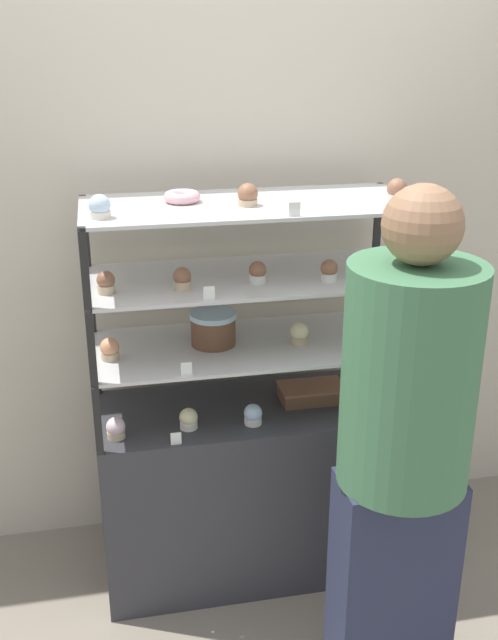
{
  "coord_description": "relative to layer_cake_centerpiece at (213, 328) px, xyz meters",
  "views": [
    {
      "loc": [
        -0.48,
        -2.39,
        2.0
      ],
      "look_at": [
        0.0,
        0.0,
        1.03
      ],
      "focal_mm": 42.0,
      "sensor_mm": 36.0,
      "label": 1
    }
  ],
  "objects": [
    {
      "name": "cupcake_8",
      "position": [
        -0.12,
        -0.12,
        0.23
      ],
      "size": [
        0.06,
        0.06,
        0.07
      ],
      "color": "#CCB28C",
      "rests_on": "display_riser_middle"
    },
    {
      "name": "layer_cake_centerpiece",
      "position": [
        0.0,
        0.0,
        0.0
      ],
      "size": [
        0.16,
        0.16,
        0.12
      ],
      "color": "brown",
      "rests_on": "display_riser_lower"
    },
    {
      "name": "cupcake_2",
      "position": [
        0.11,
        -0.15,
        -0.28
      ],
      "size": [
        0.06,
        0.06,
        0.07
      ],
      "color": "white",
      "rests_on": "display_base"
    },
    {
      "name": "sheet_cake_frosted",
      "position": [
        0.36,
        -0.01,
        -0.28
      ],
      "size": [
        0.24,
        0.14,
        0.06
      ],
      "color": "brown",
      "rests_on": "display_base"
    },
    {
      "name": "display_riser_lower",
      "position": [
        0.12,
        -0.02,
        -0.08
      ],
      "size": [
        1.11,
        0.47,
        0.25
      ],
      "color": "black",
      "rests_on": "display_base"
    },
    {
      "name": "cupcake_11",
      "position": [
        0.62,
        -0.14,
        0.23
      ],
      "size": [
        0.06,
        0.06,
        0.07
      ],
      "color": "white",
      "rests_on": "display_riser_middle"
    },
    {
      "name": "cupcake_10",
      "position": [
        0.37,
        -0.13,
        0.23
      ],
      "size": [
        0.06,
        0.06,
        0.07
      ],
      "color": "white",
      "rests_on": "display_riser_middle"
    },
    {
      "name": "cupcake_5",
      "position": [
        0.3,
        -0.05,
        -0.02
      ],
      "size": [
        0.06,
        0.06,
        0.08
      ],
      "color": "#CCB28C",
      "rests_on": "display_riser_lower"
    },
    {
      "name": "price_tag_1",
      "position": [
        -0.12,
        -0.23,
        -0.04
      ],
      "size": [
        0.04,
        0.0,
        0.04
      ],
      "color": "white",
      "rests_on": "display_riser_lower"
    },
    {
      "name": "price_tag_2",
      "position": [
        -0.05,
        -0.23,
        0.22
      ],
      "size": [
        0.04,
        0.0,
        0.04
      ],
      "color": "white",
      "rests_on": "display_riser_middle"
    },
    {
      "name": "cupcake_1",
      "position": [
        -0.11,
        -0.13,
        -0.28
      ],
      "size": [
        0.06,
        0.06,
        0.07
      ],
      "color": "white",
      "rests_on": "display_base"
    },
    {
      "name": "cupcake_4",
      "position": [
        -0.36,
        -0.06,
        -0.02
      ],
      "size": [
        0.06,
        0.06,
        0.08
      ],
      "color": "#CCB28C",
      "rests_on": "display_riser_lower"
    },
    {
      "name": "ground_plane",
      "position": [
        0.12,
        -0.02,
        -1.01
      ],
      "size": [
        20.0,
        20.0,
        0.0
      ],
      "primitive_type": "plane",
      "color": "gray"
    },
    {
      "name": "price_tag_0",
      "position": [
        -0.17,
        -0.23,
        -0.29
      ],
      "size": [
        0.04,
        0.0,
        0.04
      ],
      "color": "white",
      "rests_on": "display_base"
    },
    {
      "name": "price_tag_3",
      "position": [
        0.22,
        -0.23,
        0.47
      ],
      "size": [
        0.04,
        0.0,
        0.04
      ],
      "color": "white",
      "rests_on": "display_riser_upper"
    },
    {
      "name": "donut_glazed",
      "position": [
        -0.09,
        0.03,
        0.46
      ],
      "size": [
        0.12,
        0.12,
        0.04
      ],
      "color": "#EFB2BC",
      "rests_on": "display_riser_upper"
    },
    {
      "name": "customer_figure",
      "position": [
        0.45,
        -0.66,
        -0.14
      ],
      "size": [
        0.38,
        0.38,
        1.63
      ],
      "color": "#282D47",
      "rests_on": "ground_plane"
    },
    {
      "name": "display_riser_upper",
      "position": [
        0.12,
        -0.02,
        0.43
      ],
      "size": [
        1.11,
        0.47,
        0.25
      ],
      "color": "black",
      "rests_on": "display_riser_middle"
    },
    {
      "name": "cupcake_3",
      "position": [
        0.63,
        -0.11,
        -0.28
      ],
      "size": [
        0.06,
        0.06,
        0.07
      ],
      "color": "white",
      "rests_on": "display_base"
    },
    {
      "name": "cupcake_7",
      "position": [
        -0.36,
        -0.11,
        0.23
      ],
      "size": [
        0.06,
        0.06,
        0.07
      ],
      "color": "#CCB28C",
      "rests_on": "display_riser_middle"
    },
    {
      "name": "cupcake_0",
      "position": [
        -0.36,
        -0.15,
        -0.28
      ],
      "size": [
        0.06,
        0.06,
        0.07
      ],
      "color": "#CCB28C",
      "rests_on": "display_base"
    },
    {
      "name": "cupcake_6",
      "position": [
        0.62,
        -0.08,
        -0.02
      ],
      "size": [
        0.06,
        0.06,
        0.08
      ],
      "color": "#CCB28C",
      "rests_on": "display_riser_lower"
    },
    {
      "name": "cupcake_14",
      "position": [
        0.61,
        -0.08,
        0.48
      ],
      "size": [
        0.07,
        0.07,
        0.07
      ],
      "color": "beige",
      "rests_on": "display_riser_upper"
    },
    {
      "name": "display_base",
      "position": [
        0.12,
        -0.02,
        -0.66
      ],
      "size": [
        1.11,
        0.47,
        0.69
      ],
      "color": "#333338",
      "rests_on": "ground_plane"
    },
    {
      "name": "display_riser_middle",
      "position": [
        0.12,
        -0.02,
        0.18
      ],
      "size": [
        1.11,
        0.47,
        0.25
      ],
      "color": "black",
      "rests_on": "display_riser_lower"
    },
    {
      "name": "back_wall",
      "position": [
        0.12,
        0.36,
        0.29
      ],
      "size": [
        8.0,
        0.05,
        2.6
      ],
      "color": "beige",
      "rests_on": "ground_plane"
    },
    {
      "name": "cupcake_12",
      "position": [
        -0.36,
        -0.14,
        0.48
      ],
      "size": [
        0.07,
        0.07,
        0.07
      ],
      "color": "beige",
      "rests_on": "display_riser_upper"
    },
    {
      "name": "cupcake_13",
      "position": [
        0.11,
        -0.06,
        0.48
      ],
      "size": [
        0.07,
        0.07,
        0.07
      ],
      "color": "#CCB28C",
      "rests_on": "display_riser_upper"
    },
    {
      "name": "cupcake_9",
      "position": [
        0.14,
        -0.1,
        0.23
      ],
      "size": [
        0.06,
        0.06,
        0.07
      ],
      "color": "white",
      "rests_on": "display_riser_middle"
    }
  ]
}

